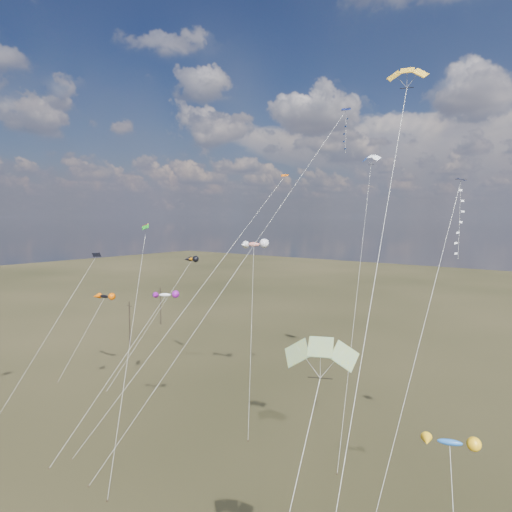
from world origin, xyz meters
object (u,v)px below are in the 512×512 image
Objects in this scene: utility_pole_far at (161,306)px; parafoil_yellow at (407,73)px; novelty_black_orange at (104,297)px; utility_pole_near at (130,323)px.

utility_pole_far is 0.25× the size of parafoil_yellow.
utility_pole_far is 31.91m from novelty_black_orange.
utility_pole_near is at bearing -60.26° from utility_pole_far.
parafoil_yellow is (65.44, -36.66, 27.44)m from utility_pole_far.
parafoil_yellow is at bearing -13.12° from novelty_black_orange.
parafoil_yellow is 52.98m from novelty_black_orange.
novelty_black_orange is at bearing -55.34° from utility_pole_far.
parafoil_yellow is at bearing -29.26° from utility_pole_far.
novelty_black_orange reaches higher than utility_pole_far.
utility_pole_far is 79.87m from parafoil_yellow.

